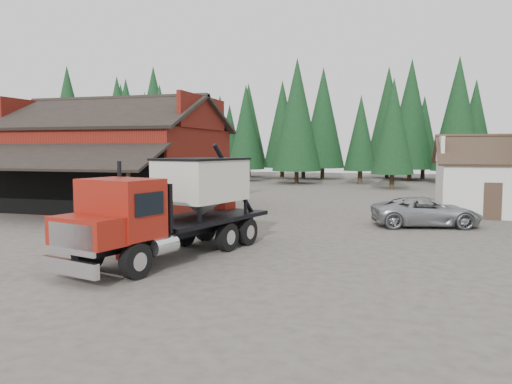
# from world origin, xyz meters

# --- Properties ---
(ground) EXTENTS (120.00, 120.00, 0.00)m
(ground) POSITION_xyz_m (0.00, 0.00, 0.00)
(ground) COLOR #4B443B
(ground) RESTS_ON ground
(red_barn) EXTENTS (12.80, 13.63, 7.18)m
(red_barn) POSITION_xyz_m (-11.00, 9.90, 2.69)
(red_barn) COLOR maroon
(red_barn) RESTS_ON ground
(farmhouse) EXTENTS (8.60, 6.42, 4.65)m
(farmhouse) POSITION_xyz_m (13.00, 13.00, 1.67)
(farmhouse) COLOR silver
(farmhouse) RESTS_ON ground
(conifer_backdrop) EXTENTS (76.00, 16.00, 16.00)m
(conifer_backdrop) POSITION_xyz_m (0.00, 42.00, 0.00)
(conifer_backdrop) COLOR black
(conifer_backdrop) RESTS_ON ground
(near_pine_a) EXTENTS (4.40, 4.40, 11.40)m
(near_pine_a) POSITION_xyz_m (-22.00, 28.00, 6.39)
(near_pine_a) COLOR #382619
(near_pine_a) RESTS_ON ground
(near_pine_b) EXTENTS (3.96, 3.96, 10.40)m
(near_pine_b) POSITION_xyz_m (6.00, 30.00, 5.89)
(near_pine_b) COLOR #382619
(near_pine_b) RESTS_ON ground
(near_pine_d) EXTENTS (5.28, 5.28, 13.40)m
(near_pine_d) POSITION_xyz_m (-4.00, 34.00, 7.39)
(near_pine_d) COLOR #382619
(near_pine_d) RESTS_ON ground
(feed_truck) EXTENTS (4.60, 9.15, 3.99)m
(feed_truck) POSITION_xyz_m (-0.78, -2.98, 1.87)
(feed_truck) COLOR black
(feed_truck) RESTS_ON ground
(silver_car) EXTENTS (5.59, 3.55, 1.44)m
(silver_car) POSITION_xyz_m (8.00, 6.69, 0.72)
(silver_car) COLOR #96989D
(silver_car) RESTS_ON ground
(equip_box) EXTENTS (0.98, 1.25, 0.60)m
(equip_box) POSITION_xyz_m (-2.36, -3.38, 0.30)
(equip_box) COLOR maroon
(equip_box) RESTS_ON ground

